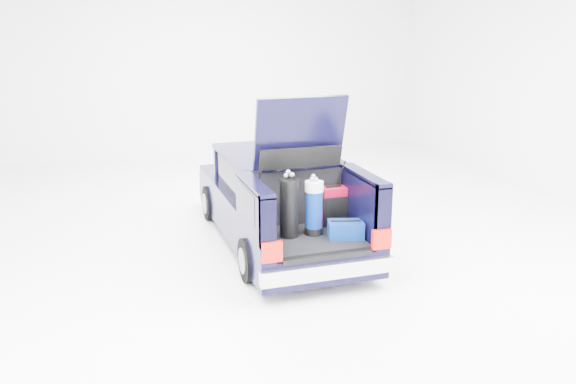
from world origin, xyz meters
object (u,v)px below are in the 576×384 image
object	(u,v)px
red_suitcase	(333,206)
blue_golf_bag	(314,207)
blue_duffel	(346,229)
black_golf_bag	(289,208)
car	(276,200)

from	to	relation	value
red_suitcase	blue_golf_bag	xyz separation A→B (m)	(-0.41, -0.30, 0.11)
red_suitcase	blue_duffel	xyz separation A→B (m)	(-0.04, -0.56, -0.16)
red_suitcase	black_golf_bag	bearing A→B (deg)	-157.92
blue_duffel	black_golf_bag	bearing A→B (deg)	175.93
red_suitcase	blue_golf_bag	distance (m)	0.51
black_golf_bag	blue_golf_bag	xyz separation A→B (m)	(0.36, 0.01, -0.03)
car	black_golf_bag	world-z (taller)	car
car	blue_duffel	xyz separation A→B (m)	(0.45, -1.76, 0.04)
car	blue_duffel	size ratio (longest dim) A/B	8.64
blue_duffel	car	bearing A→B (deg)	119.48
blue_golf_bag	blue_duffel	distance (m)	0.53
red_suitcase	black_golf_bag	xyz separation A→B (m)	(-0.77, -0.31, 0.14)
car	black_golf_bag	xyz separation A→B (m)	(-0.27, -1.51, 0.34)
black_golf_bag	blue_golf_bag	size ratio (longest dim) A/B	1.09
red_suitcase	black_golf_bag	distance (m)	0.84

